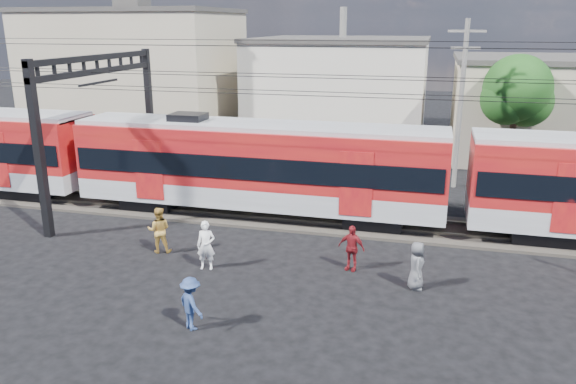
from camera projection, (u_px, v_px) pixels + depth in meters
The scene contains 15 objects.
ground at pixel (261, 306), 17.06m from camera, with size 120.00×120.00×0.00m, color black.
track_bed at pixel (315, 219), 24.46m from camera, with size 70.00×3.40×0.12m, color #2D2823.
rail_near at pixel (311, 222), 23.73m from camera, with size 70.00×0.12×0.12m, color #59544C.
rail_far at pixel (318, 211), 25.12m from camera, with size 70.00×0.12×0.12m, color #59544C.
commuter_train at pixel (263, 164), 24.34m from camera, with size 50.30×3.08×4.17m.
catenary at pixel (127, 96), 25.06m from camera, with size 70.00×9.30×7.52m.
building_west at pixel (137, 74), 42.03m from camera, with size 14.28×10.20×9.30m.
building_midwest at pixel (341, 88), 41.52m from camera, with size 12.24×12.24×7.30m.
utility_pole_mid at pixel (461, 101), 28.23m from camera, with size 1.80×0.24×8.50m.
tree_near at pixel (520, 93), 30.30m from camera, with size 3.82×3.64×6.72m.
pedestrian_a at pixel (206, 245), 19.45m from camera, with size 0.64×0.42×1.74m, color white.
pedestrian_b at pixel (159, 230), 20.89m from camera, with size 0.85×0.66×1.75m, color #B78C39.
pedestrian_c at pixel (191, 304), 15.60m from camera, with size 1.00×0.58×1.55m, color navy.
pedestrian_d at pixel (351, 248), 19.38m from camera, with size 0.96×0.40×1.63m, color maroon.
pedestrian_e at pixel (417, 266), 18.00m from camera, with size 0.78×0.51×1.60m, color #515257.
Camera 1 is at (4.63, -14.64, 8.25)m, focal length 35.00 mm.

